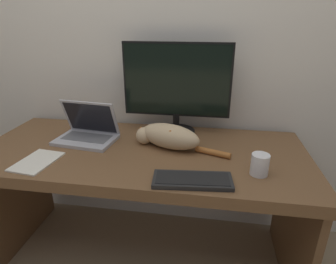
% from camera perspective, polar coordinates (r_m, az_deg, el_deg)
% --- Properties ---
extents(wall_back, '(6.40, 0.06, 2.60)m').
position_cam_1_polar(wall_back, '(1.83, -2.53, 18.07)').
color(wall_back, silver).
rests_on(wall_back, ground_plane).
extents(desk, '(1.79, 0.77, 0.76)m').
position_cam_1_polar(desk, '(1.62, -5.22, -8.13)').
color(desk, brown).
rests_on(desk, ground_plane).
extents(monitor, '(0.64, 0.23, 0.55)m').
position_cam_1_polar(monitor, '(1.67, 1.76, 8.99)').
color(monitor, black).
rests_on(monitor, desk).
extents(laptop, '(0.36, 0.26, 0.23)m').
position_cam_1_polar(laptop, '(1.71, -16.07, -0.12)').
color(laptop, '#B7B7BC').
rests_on(laptop, desk).
extents(external_keyboard, '(0.36, 0.17, 0.02)m').
position_cam_1_polar(external_keyboard, '(1.25, 4.98, -9.70)').
color(external_keyboard, black).
rests_on(external_keyboard, desk).
extents(cat, '(0.53, 0.25, 0.14)m').
position_cam_1_polar(cat, '(1.54, -0.00, -0.80)').
color(cat, '#D1B284').
rests_on(cat, desk).
extents(coffee_mug, '(0.08, 0.08, 0.10)m').
position_cam_1_polar(coffee_mug, '(1.35, 18.14, -6.30)').
color(coffee_mug, white).
rests_on(coffee_mug, desk).
extents(paper_notepad, '(0.19, 0.26, 0.01)m').
position_cam_1_polar(paper_notepad, '(1.56, -25.08, -5.45)').
color(paper_notepad, white).
rests_on(paper_notepad, desk).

